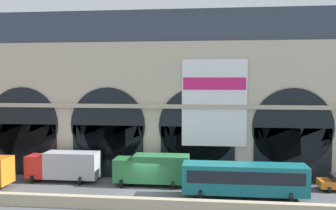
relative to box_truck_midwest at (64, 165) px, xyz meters
name	(u,v)px	position (x,y,z in m)	size (l,w,h in m)	color
ground_plane	(144,192)	(8.99, -2.79, -1.70)	(200.00, 200.00, 0.00)	#54565B
quay_parapet_wall	(133,204)	(8.99, -7.65, -1.19)	(90.00, 0.70, 1.02)	#BCAD8C
station_building	(155,96)	(9.03, 4.34, 7.06)	(50.62, 4.68, 18.13)	beige
box_truck_midwest	(64,165)	(0.00, 0.00, 0.00)	(7.50, 2.91, 3.12)	red
box_truck_center	(153,169)	(9.46, -0.47, 0.00)	(7.50, 2.91, 3.12)	#2D7A42
bus_mideast	(244,179)	(18.24, -3.55, 0.08)	(11.00, 3.25, 3.10)	#19727A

